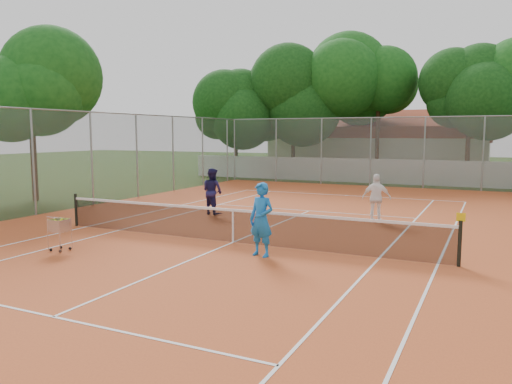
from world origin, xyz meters
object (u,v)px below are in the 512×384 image
at_px(tennis_net, 233,225).
at_px(player_near, 261,220).
at_px(player_far_left, 212,191).
at_px(player_far_right, 377,198).
at_px(ball_hopper, 60,234).
at_px(clubhouse, 379,144).

distance_m(tennis_net, player_near, 1.80).
height_order(player_far_left, player_far_right, player_far_left).
bearing_deg(ball_hopper, player_near, 19.69).
height_order(player_far_right, ball_hopper, player_far_right).
distance_m(tennis_net, player_far_left, 5.13).
bearing_deg(tennis_net, clubhouse, 93.95).
xyz_separation_m(clubhouse, player_near, (3.38, -30.07, -1.25)).
distance_m(clubhouse, player_far_right, 24.44).
distance_m(player_far_left, ball_hopper, 6.99).
relative_size(player_far_right, ball_hopper, 1.80).
relative_size(clubhouse, ball_hopper, 17.64).
distance_m(clubhouse, ball_hopper, 31.96).
relative_size(player_far_left, ball_hopper, 1.89).
relative_size(player_near, player_far_left, 1.06).
relative_size(tennis_net, clubhouse, 0.72).
height_order(clubhouse, player_near, clubhouse).
relative_size(tennis_net, player_near, 6.39).
bearing_deg(player_near, tennis_net, 153.81).
distance_m(player_far_right, ball_hopper, 10.31).
bearing_deg(ball_hopper, tennis_net, 38.41).
bearing_deg(player_near, player_far_right, 87.55).
height_order(tennis_net, player_far_left, player_far_left).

